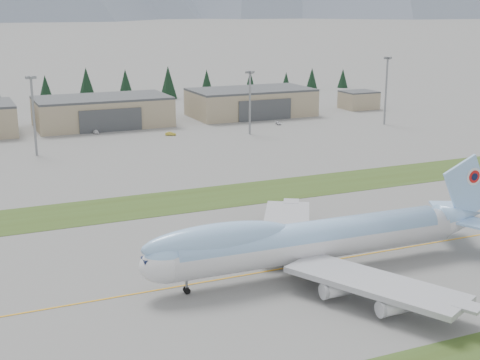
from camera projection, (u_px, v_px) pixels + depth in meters
name	position (u px, v px, depth m)	size (l,w,h in m)	color
ground	(369.00, 254.00, 119.51)	(7000.00, 7000.00, 0.00)	slate
grass_strip_far	(261.00, 192.00, 159.41)	(400.00, 18.00, 0.08)	#374B1B
taxiway_line_main	(369.00, 254.00, 119.51)	(400.00, 0.40, 0.02)	orange
boeing_747_freighter	(312.00, 240.00, 109.75)	(65.99, 57.38, 17.50)	silver
hangar_center	(103.00, 111.00, 245.25)	(48.00, 26.60, 10.80)	gray
hangar_right	(251.00, 102.00, 268.45)	(48.00, 26.60, 10.80)	gray
control_shed	(359.00, 100.00, 286.51)	(14.00, 12.00, 7.60)	gray
floodlight_masts	(82.00, 98.00, 200.49)	(183.13, 10.22, 24.91)	gray
service_vehicle_a	(96.00, 134.00, 231.51)	(1.55, 3.83, 1.31)	white
service_vehicle_b	(171.00, 135.00, 228.26)	(1.29, 3.66, 1.21)	gold
service_vehicle_c	(278.00, 125.00, 249.10)	(1.44, 3.54, 1.03)	silver
conifer_belt	(77.00, 88.00, 300.09)	(263.53, 15.42, 16.79)	black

